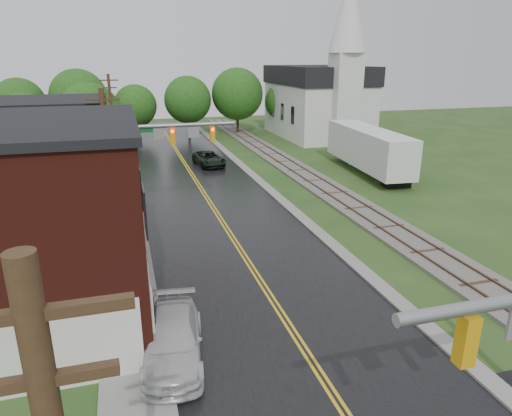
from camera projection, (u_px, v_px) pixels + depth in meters
name	position (u px, v px, depth m)	size (l,w,h in m)	color
main_road	(207.00, 198.00, 35.81)	(10.00, 90.00, 0.02)	black
curb_right	(255.00, 178.00, 41.80)	(0.80, 70.00, 0.12)	gray
sidewalk_left	(127.00, 228.00, 29.61)	(2.40, 50.00, 0.12)	gray
yellow_house	(42.00, 182.00, 28.24)	(8.00, 7.00, 6.40)	tan
darkred_building	(73.00, 165.00, 37.02)	(7.00, 6.00, 4.40)	#3F0F0C
church	(321.00, 94.00, 60.90)	(10.40, 18.40, 20.00)	silver
railroad	(302.00, 173.00, 42.98)	(3.20, 80.00, 0.30)	#59544C
traffic_signal_far	(162.00, 144.00, 30.59)	(7.34, 0.43, 7.20)	gray
utility_pole_b	(109.00, 168.00, 25.23)	(1.80, 0.28, 9.00)	#382616
utility_pole_c	(112.00, 119.00, 45.27)	(1.80, 0.28, 9.00)	#382616
tree_left_c	(28.00, 130.00, 39.73)	(6.00, 6.00, 7.65)	black
tree_left_e	(91.00, 116.00, 46.43)	(6.40, 6.40, 8.16)	black
suv_dark	(209.00, 159.00, 46.26)	(2.36, 5.13, 1.42)	black
pickup_white	(173.00, 340.00, 16.59)	(2.12, 5.22, 1.52)	silver
semi_trailer	(368.00, 148.00, 42.71)	(4.03, 13.75, 4.19)	black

